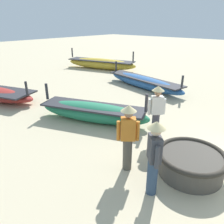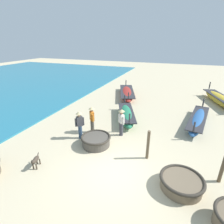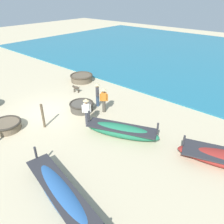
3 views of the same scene
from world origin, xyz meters
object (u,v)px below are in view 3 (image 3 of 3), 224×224
object	(u,v)px
coracle_far_left	(82,78)
long_boat_ochre_hull	(122,131)
fisherman_by_coracle	(87,110)
mooring_post_inland	(43,116)
fisherman_with_hat	(104,99)
coracle_nearest	(6,125)
long_boat_green_hull	(62,195)
dog	(76,88)
fisherman_standing_right	(97,93)
coracle_beside_post	(82,106)

from	to	relation	value
coracle_far_left	long_boat_ochre_hull	world-z (taller)	long_boat_ochre_hull
coracle_far_left	fisherman_by_coracle	size ratio (longest dim) A/B	1.17
fisherman_by_coracle	mooring_post_inland	xyz separation A→B (m)	(1.86, -1.65, -0.22)
fisherman_with_hat	fisherman_by_coracle	distance (m)	1.79
coracle_nearest	long_boat_green_hull	xyz separation A→B (m)	(0.95, 6.32, 0.05)
coracle_far_left	long_boat_green_hull	world-z (taller)	long_boat_green_hull
fisherman_with_hat	fisherman_by_coracle	size ratio (longest dim) A/B	1.00
coracle_far_left	dog	bearing A→B (deg)	37.28
coracle_far_left	fisherman_standing_right	distance (m)	5.02
dog	coracle_beside_post	bearing A→B (deg)	56.28
coracle_beside_post	fisherman_with_hat	bearing A→B (deg)	124.05
fisherman_standing_right	dog	size ratio (longest dim) A/B	2.54
coracle_far_left	fisherman_by_coracle	distance (m)	7.15
mooring_post_inland	fisherman_standing_right	bearing A→B (deg)	173.03
coracle_nearest	coracle_far_left	world-z (taller)	coracle_far_left
long_boat_ochre_hull	fisherman_with_hat	world-z (taller)	fisherman_with_hat
coracle_nearest	coracle_beside_post	bearing A→B (deg)	160.77
long_boat_ochre_hull	fisherman_by_coracle	world-z (taller)	fisherman_by_coracle
coracle_far_left	long_boat_green_hull	bearing A→B (deg)	44.72
dog	long_boat_ochre_hull	bearing A→B (deg)	70.42
fisherman_with_hat	long_boat_ochre_hull	bearing A→B (deg)	61.65
coracle_beside_post	fisherman_standing_right	size ratio (longest dim) A/B	0.96
long_boat_ochre_hull	fisherman_with_hat	size ratio (longest dim) A/B	2.49
long_boat_green_hull	fisherman_standing_right	size ratio (longest dim) A/B	3.10
fisherman_standing_right	long_boat_green_hull	bearing A→B (deg)	34.60
dog	long_boat_green_hull	bearing A→B (deg)	46.44
coracle_beside_post	coracle_far_left	bearing A→B (deg)	-131.92
fisherman_with_hat	coracle_nearest	bearing A→B (deg)	-27.98
coracle_nearest	mooring_post_inland	xyz separation A→B (m)	(-1.56, 1.39, 0.47)
fisherman_by_coracle	long_boat_green_hull	bearing A→B (deg)	36.95
fisherman_standing_right	long_boat_ochre_hull	bearing A→B (deg)	63.69
long_boat_green_hull	fisherman_with_hat	bearing A→B (deg)	-149.83
coracle_nearest	long_boat_ochre_hull	world-z (taller)	long_boat_ochre_hull
coracle_far_left	long_boat_green_hull	xyz separation A→B (m)	(8.88, 8.80, -0.01)
coracle_beside_post	long_boat_green_hull	xyz separation A→B (m)	(5.30, 4.80, 0.02)
coracle_beside_post	fisherman_standing_right	world-z (taller)	fisherman_standing_right
coracle_far_left	coracle_nearest	bearing A→B (deg)	17.35
coracle_far_left	long_boat_ochre_hull	bearing A→B (deg)	62.07
fisherman_with_hat	mooring_post_inland	distance (m)	3.88
long_boat_green_hull	coracle_beside_post	bearing A→B (deg)	-137.80
mooring_post_inland	coracle_far_left	bearing A→B (deg)	-148.77
coracle_far_left	mooring_post_inland	bearing A→B (deg)	31.23
fisherman_standing_right	mooring_post_inland	distance (m)	3.98
dog	fisherman_by_coracle	bearing A→B (deg)	57.11
long_boat_green_hull	fisherman_standing_right	world-z (taller)	fisherman_standing_right
coracle_beside_post	dog	size ratio (longest dim) A/B	2.43
long_boat_green_hull	fisherman_with_hat	world-z (taller)	fisherman_with_hat
fisherman_by_coracle	fisherman_standing_right	distance (m)	2.39
fisherman_by_coracle	coracle_beside_post	bearing A→B (deg)	-121.47
coracle_far_left	dog	xyz separation A→B (m)	(1.87, 1.42, 0.04)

